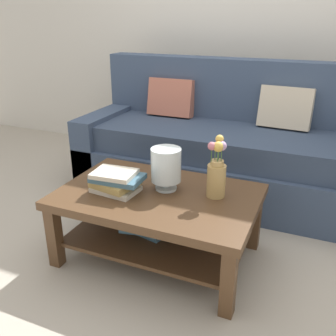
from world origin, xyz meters
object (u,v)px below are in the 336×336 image
(coffee_table, at_px, (157,211))
(flower_pitcher, at_px, (217,172))
(book_stack_main, at_px, (116,181))
(glass_hurricane_vase, at_px, (166,166))
(couch, at_px, (222,148))

(coffee_table, bearing_deg, flower_pitcher, 15.83)
(coffee_table, distance_m, book_stack_main, 0.30)
(glass_hurricane_vase, distance_m, flower_pitcher, 0.30)
(couch, height_order, coffee_table, couch)
(book_stack_main, distance_m, glass_hurricane_vase, 0.31)
(book_stack_main, xyz_separation_m, glass_hurricane_vase, (0.26, 0.14, 0.08))
(couch, distance_m, coffee_table, 1.10)
(coffee_table, distance_m, flower_pitcher, 0.43)
(book_stack_main, relative_size, flower_pitcher, 0.86)
(coffee_table, relative_size, book_stack_main, 3.74)
(couch, bearing_deg, glass_hurricane_vase, -93.14)
(couch, bearing_deg, coffee_table, -94.50)
(glass_hurricane_vase, bearing_deg, couch, 86.86)
(coffee_table, height_order, flower_pitcher, flower_pitcher)
(book_stack_main, bearing_deg, coffee_table, 17.68)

